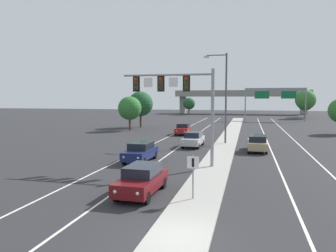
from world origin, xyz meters
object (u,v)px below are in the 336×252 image
(car_oncoming_silver, at_px, (193,139))
(car_oncoming_red, at_px, (183,129))
(tree_far_left_a, at_px, (130,108))
(car_receding_tan, at_px, (257,143))
(street_lamp_median, at_px, (224,93))
(car_oncoming_navy, at_px, (140,152))
(highway_sign_gantry, at_px, (275,94))
(tree_far_left_b, at_px, (189,104))
(overhead_signal_mast, at_px, (180,94))
(median_sign_post, at_px, (193,171))
(tree_far_right_c, at_px, (305,100))
(tree_far_left_c, at_px, (141,104))
(car_oncoming_darkred, at_px, (142,179))
(tree_far_right_a, at_px, (305,103))

(car_oncoming_silver, xyz_separation_m, car_oncoming_red, (-3.30, 11.30, 0.00))
(tree_far_left_a, bearing_deg, car_receding_tan, -40.77)
(street_lamp_median, height_order, car_oncoming_navy, street_lamp_median)
(street_lamp_median, xyz_separation_m, highway_sign_gantry, (8.47, 40.64, 0.37))
(car_oncoming_red, distance_m, tree_far_left_b, 54.50)
(overhead_signal_mast, distance_m, tree_far_left_a, 28.93)
(highway_sign_gantry, relative_size, tree_far_left_a, 2.43)
(median_sign_post, bearing_deg, car_oncoming_red, 102.02)
(car_oncoming_navy, xyz_separation_m, tree_far_right_c, (22.38, 62.75, 3.92))
(overhead_signal_mast, relative_size, tree_far_left_b, 1.36)
(street_lamp_median, distance_m, tree_far_left_a, 20.29)
(tree_far_left_c, bearing_deg, highway_sign_gantry, 42.56)
(tree_far_right_c, distance_m, tree_far_left_b, 33.61)
(car_oncoming_navy, bearing_deg, car_oncoming_darkred, -71.00)
(car_oncoming_navy, bearing_deg, median_sign_post, -57.71)
(car_oncoming_navy, distance_m, tree_far_right_c, 66.74)
(street_lamp_median, height_order, tree_far_left_c, street_lamp_median)
(car_oncoming_navy, xyz_separation_m, tree_far_left_a, (-9.94, 24.31, 2.74))
(median_sign_post, xyz_separation_m, car_oncoming_darkred, (-2.91, 0.61, -0.77))
(street_lamp_median, distance_m, tree_far_right_c, 53.56)
(car_oncoming_red, bearing_deg, tree_far_left_a, 158.01)
(car_oncoming_silver, bearing_deg, car_oncoming_navy, -107.40)
(tree_far_left_c, height_order, tree_far_right_c, tree_far_right_c)
(tree_far_right_c, height_order, tree_far_right_a, tree_far_right_c)
(car_oncoming_darkred, relative_size, car_receding_tan, 1.01)
(street_lamp_median, distance_m, car_oncoming_navy, 14.09)
(car_receding_tan, bearing_deg, tree_far_left_a, 139.23)
(car_receding_tan, bearing_deg, median_sign_post, -101.78)
(car_oncoming_darkred, relative_size, tree_far_right_a, 0.78)
(car_oncoming_darkred, relative_size, tree_far_left_c, 0.71)
(tree_far_left_c, bearing_deg, tree_far_left_b, 88.90)
(median_sign_post, bearing_deg, car_oncoming_navy, 122.29)
(highway_sign_gantry, relative_size, tree_far_left_c, 2.09)
(car_oncoming_navy, xyz_separation_m, car_oncoming_red, (-0.43, 20.47, 0.00))
(highway_sign_gantry, height_order, tree_far_left_b, highway_sign_gantry)
(overhead_signal_mast, bearing_deg, car_oncoming_silver, 93.78)
(car_oncoming_silver, xyz_separation_m, car_receding_tan, (6.59, -1.59, 0.00))
(overhead_signal_mast, xyz_separation_m, car_oncoming_darkred, (-0.54, -7.55, -4.67))
(car_oncoming_darkred, relative_size, car_oncoming_silver, 1.00)
(car_oncoming_navy, xyz_separation_m, tree_far_right_a, (23.26, 68.65, 2.96))
(overhead_signal_mast, bearing_deg, tree_far_left_b, 99.59)
(median_sign_post, xyz_separation_m, tree_far_left_c, (-15.96, 39.43, 2.57))
(tree_far_left_c, bearing_deg, median_sign_post, -67.96)
(car_oncoming_red, bearing_deg, tree_far_left_c, 135.06)
(street_lamp_median, distance_m, highway_sign_gantry, 41.51)
(street_lamp_median, height_order, car_oncoming_darkred, street_lamp_median)
(car_oncoming_darkred, distance_m, tree_far_right_a, 80.08)
(street_lamp_median, distance_m, car_oncoming_darkred, 21.35)
(overhead_signal_mast, distance_m, car_oncoming_red, 22.53)
(median_sign_post, xyz_separation_m, car_oncoming_silver, (-3.05, 18.54, -0.77))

